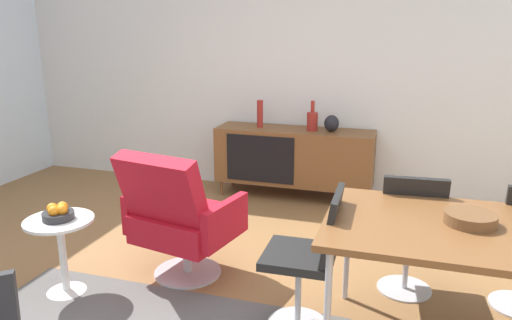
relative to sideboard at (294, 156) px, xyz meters
name	(u,v)px	position (x,y,z in m)	size (l,w,h in m)	color
ground_plane	(196,313)	(-0.08, -2.30, -0.44)	(8.32, 8.32, 0.00)	olive
wall_back	(295,59)	(-0.08, 0.30, 0.96)	(6.80, 0.12, 2.80)	silver
sideboard	(294,156)	(0.00, 0.00, 0.00)	(1.60, 0.45, 0.72)	brown
vase_cobalt	(260,114)	(-0.37, 0.00, 0.42)	(0.06, 0.06, 0.28)	maroon
vase_sculptural_dark	(332,123)	(0.37, 0.00, 0.36)	(0.15, 0.15, 0.16)	black
vase_ceramic_small	(312,120)	(0.18, 0.00, 0.38)	(0.11, 0.11, 0.30)	maroon
dining_table	(485,237)	(1.50, -2.24, 0.26)	(1.60, 0.90, 0.74)	brown
wooden_bowl_on_table	(470,218)	(1.43, -2.19, 0.33)	(0.26, 0.26, 0.06)	brown
dining_chair_back_left	(410,229)	(1.16, -1.68, 0.03)	(0.43, 0.45, 0.86)	black
dining_chair_near_window	(310,254)	(0.61, -2.23, 0.03)	(0.43, 0.41, 0.86)	black
lounge_chair_red	(179,216)	(-0.36, -1.91, 0.03)	(0.80, 0.76, 0.95)	red
side_table_round	(62,247)	(-1.02, -2.32, -0.12)	(0.44, 0.44, 0.52)	white
fruit_bowl	(58,213)	(-1.02, -2.32, 0.12)	(0.20, 0.20, 0.11)	#262628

